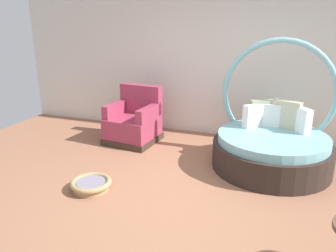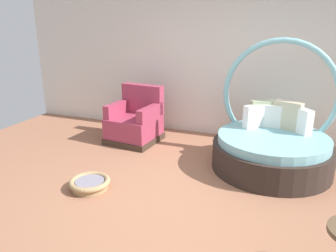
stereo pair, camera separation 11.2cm
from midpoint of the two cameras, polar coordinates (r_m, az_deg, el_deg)
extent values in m
cube|color=#936047|center=(3.95, 0.65, -13.02)|extent=(8.00, 8.00, 0.02)
cube|color=silver|center=(5.87, 9.13, 12.00)|extent=(8.00, 0.12, 2.85)
cylinder|color=#2D231E|center=(4.88, 16.74, -4.85)|extent=(1.64, 1.64, 0.38)
cylinder|color=#7AB7C1|center=(4.79, 17.01, -2.09)|extent=(1.51, 1.51, 0.12)
torus|color=#7AB7C1|center=(5.08, 17.89, 5.18)|extent=(1.64, 0.08, 1.64)
cube|color=white|center=(4.98, 21.31, 1.06)|extent=(0.31, 0.35, 0.35)
cube|color=#BCB293|center=(5.06, 19.18, 1.89)|extent=(0.42, 0.26, 0.41)
cube|color=white|center=(5.09, 17.27, 1.78)|extent=(0.34, 0.14, 0.34)
cube|color=#93A37F|center=(5.10, 15.44, 2.23)|extent=(0.40, 0.27, 0.38)
cube|color=white|center=(4.99, 14.00, 1.74)|extent=(0.31, 0.33, 0.34)
cube|color=#38281E|center=(5.74, -6.61, -2.20)|extent=(0.87, 0.87, 0.10)
cube|color=#99334C|center=(5.66, -6.69, -0.12)|extent=(0.83, 0.83, 0.34)
cube|color=#99334C|center=(5.80, -5.23, 4.69)|extent=(0.77, 0.23, 0.50)
cube|color=#99334C|center=(5.75, -9.51, 2.96)|extent=(0.18, 0.69, 0.22)
cube|color=#99334C|center=(5.42, -3.92, 2.24)|extent=(0.18, 0.69, 0.22)
cylinder|color=#9E7F56|center=(4.29, -13.86, -10.30)|extent=(0.44, 0.44, 0.06)
torus|color=#9E7F56|center=(4.26, -13.93, -9.53)|extent=(0.51, 0.51, 0.07)
cylinder|color=gray|center=(4.26, -13.92, -9.65)|extent=(0.36, 0.36, 0.05)
camera|label=1|loc=(0.06, -90.67, -0.22)|focal=35.22mm
camera|label=2|loc=(0.06, 89.33, 0.22)|focal=35.22mm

